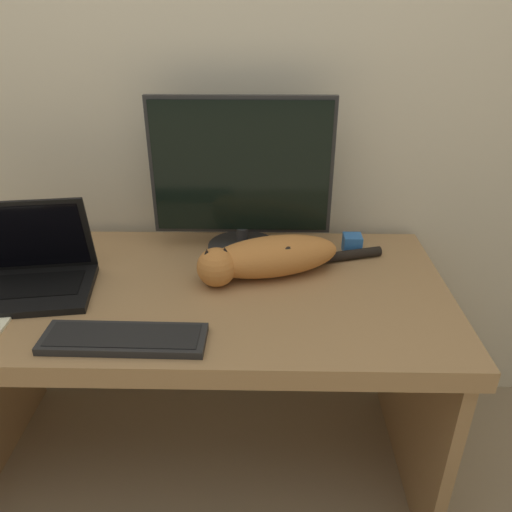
% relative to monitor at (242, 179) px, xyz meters
% --- Properties ---
extents(wall_back, '(6.40, 0.06, 2.60)m').
position_rel_monitor_xyz_m(wall_back, '(-0.15, 0.20, 0.31)').
color(wall_back, beige).
rests_on(wall_back, ground_plane).
extents(desk, '(1.52, 0.75, 0.74)m').
position_rel_monitor_xyz_m(desk, '(-0.15, -0.24, -0.40)').
color(desk, '#A37A4C').
rests_on(desk, ground_plane).
extents(monitor, '(0.57, 0.23, 0.50)m').
position_rel_monitor_xyz_m(monitor, '(0.00, 0.00, 0.00)').
color(monitor, '#282828').
rests_on(monitor, desk).
extents(laptop, '(0.38, 0.30, 0.26)m').
position_rel_monitor_xyz_m(laptop, '(-0.60, -0.26, -0.20)').
color(laptop, black).
rests_on(laptop, desk).
extents(external_keyboard, '(0.41, 0.13, 0.02)m').
position_rel_monitor_xyz_m(external_keyboard, '(-0.27, -0.51, -0.24)').
color(external_keyboard, black).
rests_on(external_keyboard, desk).
extents(cat, '(0.58, 0.27, 0.12)m').
position_rel_monitor_xyz_m(cat, '(0.08, -0.17, -0.19)').
color(cat, '#C67A38').
rests_on(cat, desk).
extents(small_toy, '(0.06, 0.06, 0.06)m').
position_rel_monitor_xyz_m(small_toy, '(0.37, -0.01, -0.22)').
color(small_toy, '#2D6BB7').
rests_on(small_toy, desk).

